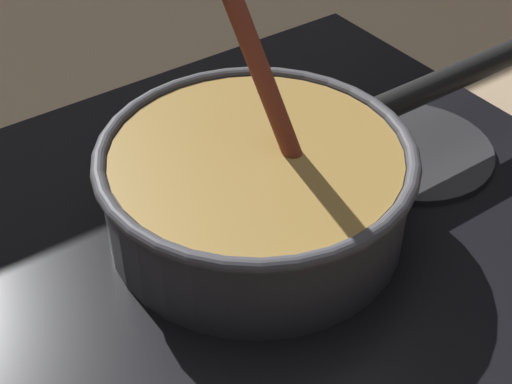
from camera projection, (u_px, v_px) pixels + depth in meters
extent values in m
cube|color=black|center=(256.00, 232.00, 0.58)|extent=(0.56, 0.48, 0.01)
torus|color=#592D0C|center=(256.00, 223.00, 0.57)|extent=(0.19, 0.19, 0.01)
cylinder|color=#262628|center=(410.00, 150.00, 0.65)|extent=(0.14, 0.14, 0.01)
cylinder|color=#38383D|center=(256.00, 192.00, 0.55)|extent=(0.22, 0.22, 0.07)
cylinder|color=olive|center=(256.00, 188.00, 0.55)|extent=(0.21, 0.21, 0.06)
torus|color=#38383D|center=(256.00, 154.00, 0.53)|extent=(0.23, 0.23, 0.01)
cylinder|color=black|center=(448.00, 80.00, 0.62)|extent=(0.17, 0.02, 0.02)
cylinder|color=#EDD88C|center=(281.00, 216.00, 0.50)|extent=(0.03, 0.03, 0.01)
cylinder|color=#EDD88C|center=(225.00, 186.00, 0.52)|extent=(0.03, 0.03, 0.01)
cylinder|color=#EDD88C|center=(232.00, 122.00, 0.58)|extent=(0.03, 0.03, 0.01)
cylinder|color=beige|center=(252.00, 157.00, 0.55)|extent=(0.04, 0.04, 0.01)
cylinder|color=#E5CC7A|center=(310.00, 112.00, 0.59)|extent=(0.03, 0.03, 0.01)
cylinder|color=#EDD88C|center=(181.00, 168.00, 0.54)|extent=(0.04, 0.04, 0.01)
cylinder|color=#E5CC7A|center=(340.00, 159.00, 0.54)|extent=(0.03, 0.03, 0.01)
cylinder|color=#E5CC7A|center=(179.00, 217.00, 0.50)|extent=(0.03, 0.03, 0.01)
cylinder|color=maroon|center=(239.00, 15.00, 0.49)|extent=(0.05, 0.12, 0.22)
cube|color=brown|center=(300.00, 174.00, 0.54)|extent=(0.04, 0.05, 0.01)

